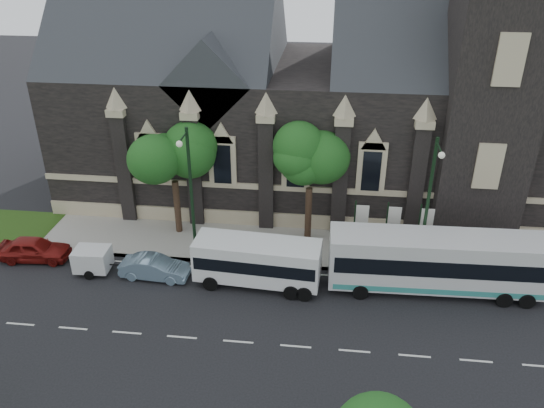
# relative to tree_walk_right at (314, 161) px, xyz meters

# --- Properties ---
(ground) EXTENTS (160.00, 160.00, 0.00)m
(ground) POSITION_rel_tree_walk_right_xyz_m (-3.21, -10.71, -5.82)
(ground) COLOR black
(ground) RESTS_ON ground
(sidewalk) EXTENTS (80.00, 5.00, 0.15)m
(sidewalk) POSITION_rel_tree_walk_right_xyz_m (-3.21, -1.21, -5.74)
(sidewalk) COLOR #9B958D
(sidewalk) RESTS_ON ground
(museum) EXTENTS (40.00, 17.70, 29.90)m
(museum) POSITION_rel_tree_walk_right_xyz_m (1.90, 8.07, 2.35)
(museum) COLOR black
(museum) RESTS_ON ground
(tree_walk_right) EXTENTS (4.08, 4.08, 7.80)m
(tree_walk_right) POSITION_rel_tree_walk_right_xyz_m (0.00, 0.00, 0.00)
(tree_walk_right) COLOR black
(tree_walk_right) RESTS_ON ground
(tree_walk_left) EXTENTS (3.91, 3.91, 7.64)m
(tree_walk_left) POSITION_rel_tree_walk_right_xyz_m (-9.01, -0.01, -0.08)
(tree_walk_left) COLOR black
(tree_walk_left) RESTS_ON ground
(street_lamp_near) EXTENTS (0.36, 1.88, 9.00)m
(street_lamp_near) POSITION_rel_tree_walk_right_xyz_m (6.79, -3.62, -0.71)
(street_lamp_near) COLOR black
(street_lamp_near) RESTS_ON ground
(street_lamp_mid) EXTENTS (0.36, 1.88, 9.00)m
(street_lamp_mid) POSITION_rel_tree_walk_right_xyz_m (-7.21, -3.62, -0.71)
(street_lamp_mid) COLOR black
(street_lamp_mid) RESTS_ON ground
(banner_flag_left) EXTENTS (0.90, 0.10, 4.00)m
(banner_flag_left) POSITION_rel_tree_walk_right_xyz_m (3.08, -1.71, -3.43)
(banner_flag_left) COLOR black
(banner_flag_left) RESTS_ON ground
(banner_flag_center) EXTENTS (0.90, 0.10, 4.00)m
(banner_flag_center) POSITION_rel_tree_walk_right_xyz_m (5.08, -1.71, -3.43)
(banner_flag_center) COLOR black
(banner_flag_center) RESTS_ON ground
(banner_flag_right) EXTENTS (0.90, 0.10, 4.00)m
(banner_flag_right) POSITION_rel_tree_walk_right_xyz_m (7.08, -1.71, -3.43)
(banner_flag_right) COLOR black
(banner_flag_right) RESTS_ON ground
(tour_coach) EXTENTS (12.44, 3.13, 3.61)m
(tour_coach) POSITION_rel_tree_walk_right_xyz_m (7.50, -4.91, -3.85)
(tour_coach) COLOR silver
(tour_coach) RESTS_ON ground
(shuttle_bus) EXTENTS (7.57, 3.05, 2.87)m
(shuttle_bus) POSITION_rel_tree_walk_right_xyz_m (-2.90, -5.50, -4.16)
(shuttle_bus) COLOR white
(shuttle_bus) RESTS_ON ground
(box_trailer) EXTENTS (3.08, 1.81, 1.63)m
(box_trailer) POSITION_rel_tree_walk_right_xyz_m (-13.21, -5.49, -4.89)
(box_trailer) COLOR silver
(box_trailer) RESTS_ON ground
(sedan) EXTENTS (4.28, 1.68, 1.39)m
(sedan) POSITION_rel_tree_walk_right_xyz_m (-9.24, -5.61, -5.12)
(sedan) COLOR #7A99B0
(sedan) RESTS_ON ground
(car_far_red) EXTENTS (4.64, 2.13, 1.54)m
(car_far_red) POSITION_rel_tree_walk_right_xyz_m (-17.53, -4.58, -5.05)
(car_far_red) COLOR maroon
(car_far_red) RESTS_ON ground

